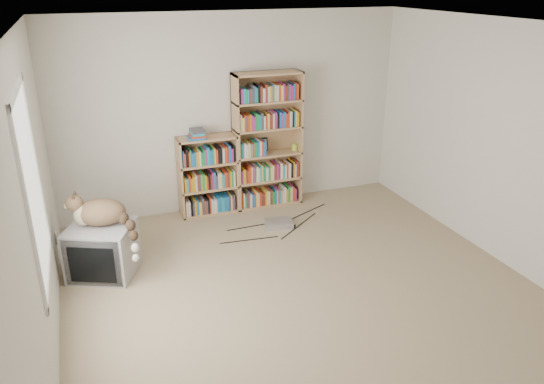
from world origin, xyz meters
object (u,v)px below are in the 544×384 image
object	(u,v)px
cat	(105,217)
dvd_player	(279,223)
bookcase_tall	(267,144)
bookcase_short	(208,178)
crt_tv	(103,250)

from	to	relation	value
cat	dvd_player	xyz separation A→B (m)	(2.02, 0.43, -0.60)
bookcase_tall	cat	bearing A→B (deg)	-151.32
bookcase_short	cat	bearing A→B (deg)	-138.64
bookcase_short	crt_tv	bearing A→B (deg)	-140.51
crt_tv	bookcase_short	xyz separation A→B (m)	(1.40, 1.15, 0.21)
cat	bookcase_short	xyz separation A→B (m)	(1.33, 1.17, -0.17)
bookcase_tall	bookcase_short	world-z (taller)	bookcase_tall
cat	bookcase_tall	bearing A→B (deg)	40.80
bookcase_tall	dvd_player	distance (m)	1.10
bookcase_tall	bookcase_short	size ratio (longest dim) A/B	1.73
cat	bookcase_tall	world-z (taller)	bookcase_tall
crt_tv	bookcase_short	distance (m)	1.82
crt_tv	dvd_player	world-z (taller)	crt_tv
dvd_player	cat	bearing A→B (deg)	-155.75
bookcase_tall	dvd_player	bearing A→B (deg)	-99.22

